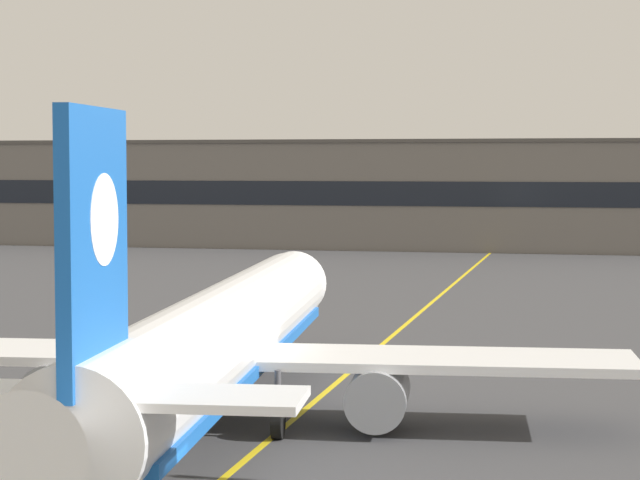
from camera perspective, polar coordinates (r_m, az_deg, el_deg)
The scene contains 4 objects.
taxiway_centreline at distance 62.02m, azimuth 1.90°, elevation -5.81°, with size 0.30×180.00×0.01m, color yellow.
airliner_foreground at distance 47.03m, azimuth -4.80°, elevation -4.73°, with size 32.32×41.52×11.65m.
safety_cone_by_nose_gear at distance 63.33m, azimuth 1.71°, elevation -5.38°, with size 0.44×0.44×0.55m.
terminal_building at distance 143.26m, azimuth 6.85°, elevation 2.15°, with size 139.09×12.40×12.86m.
Camera 1 is at (11.31, -30.11, 10.25)m, focal length 67.92 mm.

